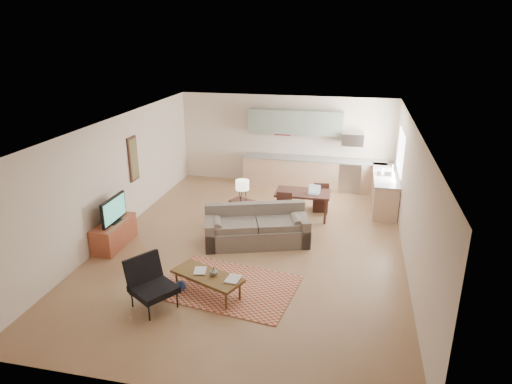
% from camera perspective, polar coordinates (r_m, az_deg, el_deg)
% --- Properties ---
extents(room, '(9.00, 9.00, 9.00)m').
position_cam_1_polar(room, '(9.75, -0.38, 0.52)').
color(room, '#8E6644').
rests_on(room, ground).
extents(kitchen_counter_back, '(4.26, 0.64, 0.92)m').
position_cam_1_polar(kitchen_counter_back, '(13.83, 7.13, 2.38)').
color(kitchen_counter_back, tan).
rests_on(kitchen_counter_back, ground).
extents(kitchen_counter_right, '(0.64, 2.26, 0.92)m').
position_cam_1_polar(kitchen_counter_right, '(12.69, 15.74, 0.15)').
color(kitchen_counter_right, tan).
rests_on(kitchen_counter_right, ground).
extents(kitchen_range, '(0.62, 0.62, 0.90)m').
position_cam_1_polar(kitchen_range, '(13.78, 11.68, 2.01)').
color(kitchen_range, '#A5A8AD').
rests_on(kitchen_range, ground).
extents(kitchen_microwave, '(0.62, 0.40, 0.35)m').
position_cam_1_polar(kitchen_microwave, '(13.51, 12.01, 6.48)').
color(kitchen_microwave, '#A5A8AD').
rests_on(kitchen_microwave, room).
extents(upper_cabinets, '(2.80, 0.34, 0.70)m').
position_cam_1_polar(upper_cabinets, '(13.67, 4.93, 8.71)').
color(upper_cabinets, gray).
rests_on(upper_cabinets, room).
extents(window_right, '(0.02, 1.40, 1.05)m').
position_cam_1_polar(window_right, '(12.40, 17.59, 4.79)').
color(window_right, white).
rests_on(window_right, room).
extents(wall_art_left, '(0.06, 0.42, 1.10)m').
position_cam_1_polar(wall_art_left, '(11.59, -15.07, 4.01)').
color(wall_art_left, olive).
rests_on(wall_art_left, room).
extents(triptych, '(1.70, 0.04, 0.50)m').
position_cam_1_polar(triptych, '(13.90, 3.34, 8.09)').
color(triptych, beige).
rests_on(triptych, room).
extents(rug, '(2.65, 2.02, 0.02)m').
position_cam_1_polar(rug, '(8.74, -3.42, -11.73)').
color(rug, '#993529').
rests_on(rug, floor).
extents(sofa, '(2.59, 1.74, 0.83)m').
position_cam_1_polar(sofa, '(10.19, 0.06, -4.27)').
color(sofa, '#63584E').
rests_on(sofa, floor).
extents(coffee_table, '(1.45, 1.02, 0.41)m').
position_cam_1_polar(coffee_table, '(8.47, -6.08, -11.39)').
color(coffee_table, '#513717').
rests_on(coffee_table, floor).
extents(book_a, '(0.34, 0.38, 0.03)m').
position_cam_1_polar(book_a, '(8.49, -7.75, -9.74)').
color(book_a, maroon).
rests_on(book_a, coffee_table).
extents(book_b, '(0.31, 0.38, 0.02)m').
position_cam_1_polar(book_b, '(8.22, -3.64, -10.66)').
color(book_b, navy).
rests_on(book_b, coffee_table).
extents(vase, '(0.20, 0.20, 0.16)m').
position_cam_1_polar(vase, '(8.30, -5.34, -9.84)').
color(vase, black).
rests_on(vase, coffee_table).
extents(armchair, '(1.08, 1.08, 0.89)m').
position_cam_1_polar(armchair, '(8.14, -12.71, -11.24)').
color(armchair, black).
rests_on(armchair, floor).
extents(tv_credenza, '(0.48, 1.24, 0.57)m').
position_cam_1_polar(tv_credenza, '(10.59, -17.30, -5.01)').
color(tv_credenza, brown).
rests_on(tv_credenza, floor).
extents(tv, '(0.10, 0.96, 0.57)m').
position_cam_1_polar(tv, '(10.35, -17.39, -2.15)').
color(tv, black).
rests_on(tv, tv_credenza).
extents(console_table, '(0.67, 0.57, 0.66)m').
position_cam_1_polar(console_table, '(11.09, -1.68, -2.67)').
color(console_table, '#391E18').
rests_on(console_table, floor).
extents(table_lamp, '(0.44, 0.44, 0.53)m').
position_cam_1_polar(table_lamp, '(10.87, -1.72, 0.23)').
color(table_lamp, beige).
rests_on(table_lamp, console_table).
extents(dining_table, '(1.37, 0.79, 0.69)m').
position_cam_1_polar(dining_table, '(11.63, 5.83, -1.59)').
color(dining_table, '#391E18').
rests_on(dining_table, floor).
extents(dining_chair_near, '(0.39, 0.41, 0.80)m').
position_cam_1_polar(dining_chair_near, '(11.11, 3.39, -2.26)').
color(dining_chair_near, '#391E18').
rests_on(dining_chair_near, floor).
extents(dining_chair_far, '(0.44, 0.45, 0.82)m').
position_cam_1_polar(dining_chair_far, '(12.13, 8.08, -0.45)').
color(dining_chair_far, '#391E18').
rests_on(dining_chair_far, floor).
extents(laptop, '(0.32, 0.26, 0.22)m').
position_cam_1_polar(laptop, '(11.36, 7.22, 0.27)').
color(laptop, '#A5A8AD').
rests_on(laptop, dining_table).
extents(soap_bottle, '(0.11, 0.11, 0.19)m').
position_cam_1_polar(soap_bottle, '(12.52, 15.52, 2.59)').
color(soap_bottle, beige).
rests_on(soap_bottle, kitchen_counter_right).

